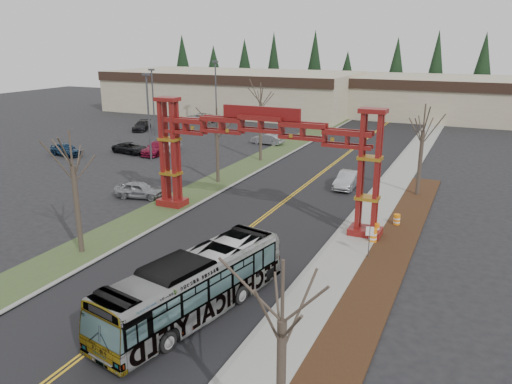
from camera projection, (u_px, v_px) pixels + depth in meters
The scene contains 35 objects.
ground at pixel (97, 344), 22.47m from camera, with size 200.00×200.00×0.00m, color black.
road at pixel (293, 195), 44.20m from camera, with size 12.00×110.00×0.02m, color black.
lane_line_left at pixel (292, 194), 44.24m from camera, with size 0.12×100.00×0.01m, color gold.
lane_line_right at pixel (294, 195), 44.14m from camera, with size 0.12×100.00×0.01m, color gold.
curb_right at pixel (362, 203), 41.72m from camera, with size 0.30×110.00×0.15m, color gray.
sidewalk_right at pixel (379, 205), 41.14m from camera, with size 2.60×110.00×0.14m, color gray.
landscape_strip at pixel (372, 291), 27.07m from camera, with size 2.60×50.00×0.12m, color black.
grass_median at pixel (214, 184), 47.39m from camera, with size 4.00×110.00×0.08m, color #384924.
curb_left at pixel (231, 186), 46.64m from camera, with size 0.30×110.00×0.15m, color gray.
gateway_arch at pixel (261, 143), 36.37m from camera, with size 18.20×1.60×8.90m.
retail_building_west at pixel (233, 91), 95.91m from camera, with size 46.00×22.30×7.50m.
retail_building_east at pixel (458, 98), 86.93m from camera, with size 38.00×20.30×7.00m.
conifer_treeline at pixel (412, 75), 100.44m from camera, with size 116.10×5.60×13.00m.
transit_bus at pixel (194, 286), 24.47m from camera, with size 2.66×11.38×3.17m, color #9DA0A4.
silver_sedan at pixel (348, 180), 46.14m from camera, with size 1.62×4.63×1.53m, color #A5A8AD.
parked_car_near_a at pixel (140, 190), 43.17m from camera, with size 1.71×4.24×1.45m, color #96989C.
parked_car_near_b at pixel (169, 146), 61.16m from camera, with size 1.56×4.48×1.48m, color #BCBCBC.
parked_car_near_c at pixel (131, 148), 60.29m from camera, with size 2.18×4.73×1.31m, color black.
parked_car_mid_a at pixel (158, 148), 59.86m from camera, with size 2.14×5.28×1.53m, color maroon.
parked_car_mid_b at pixel (66, 149), 59.04m from camera, with size 1.79×4.45×1.52m, color #16304E.
parked_car_far_a at pixel (267, 139), 65.47m from camera, with size 1.52×4.36×1.44m, color #929399.
parked_car_far_b at pixel (199, 118), 83.32m from camera, with size 2.51×5.44×1.51m, color beige.
parked_car_far_c at pixel (142, 126), 75.68m from camera, with size 1.96×4.83×1.40m, color black.
bare_tree_median_near at pixel (73, 166), 30.58m from camera, with size 3.37×3.37×7.98m.
bare_tree_median_mid at pixel (217, 129), 46.56m from camera, with size 3.22×3.22×7.32m.
bare_tree_median_far at pixel (261, 103), 54.85m from camera, with size 3.26×3.26×8.73m.
bare_tree_right_near at pixel (282, 322), 14.54m from camera, with size 2.95×2.95×7.23m.
bare_tree_right_far at pixel (423, 131), 42.43m from camera, with size 3.43×3.43×8.04m.
light_pole_near at pixel (148, 111), 55.40m from camera, with size 0.84×0.42×9.72m.
light_pole_mid at pixel (153, 97), 70.59m from camera, with size 0.81×0.41×9.34m.
light_pole_far at pixel (216, 89), 77.58m from camera, with size 0.88×0.44×10.14m.
street_sign at pixel (369, 236), 30.84m from camera, with size 0.48×0.17×2.13m.
barrel_south at pixel (373, 236), 33.55m from camera, with size 0.55×0.55×1.01m.
barrel_mid at pixel (375, 230), 34.60m from camera, with size 0.54×0.54×0.99m.
barrel_north at pixel (397, 220), 36.69m from camera, with size 0.48×0.48×0.90m.
Camera 1 is at (14.66, -14.72, 13.12)m, focal length 35.00 mm.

